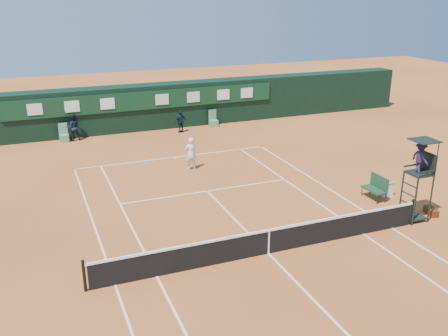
# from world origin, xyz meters

# --- Properties ---
(ground) EXTENTS (90.00, 90.00, 0.00)m
(ground) POSITION_xyz_m (0.00, 0.00, 0.00)
(ground) COLOR #B9612B
(ground) RESTS_ON ground
(court_lines) EXTENTS (11.05, 23.85, 0.01)m
(court_lines) POSITION_xyz_m (0.00, 0.00, 0.01)
(court_lines) COLOR silver
(court_lines) RESTS_ON ground
(tennis_net) EXTENTS (12.90, 0.10, 1.10)m
(tennis_net) POSITION_xyz_m (0.00, 0.00, 0.51)
(tennis_net) COLOR black
(tennis_net) RESTS_ON ground
(back_wall) EXTENTS (40.00, 1.65, 3.00)m
(back_wall) POSITION_xyz_m (0.00, 18.74, 1.51)
(back_wall) COLOR black
(back_wall) RESTS_ON ground
(linesman_chair_left) EXTENTS (0.55, 0.50, 1.15)m
(linesman_chair_left) POSITION_xyz_m (-5.50, 17.48, 0.32)
(linesman_chair_left) COLOR slate
(linesman_chair_left) RESTS_ON ground
(linesman_chair_right) EXTENTS (0.55, 0.50, 1.15)m
(linesman_chair_right) POSITION_xyz_m (4.50, 17.48, 0.32)
(linesman_chair_right) COLOR #568465
(linesman_chair_right) RESTS_ON ground
(umpire_chair) EXTENTS (0.96, 0.95, 3.42)m
(umpire_chair) POSITION_xyz_m (6.80, 0.32, 2.46)
(umpire_chair) COLOR black
(umpire_chair) RESTS_ON ground
(player_bench) EXTENTS (0.56, 1.20, 1.10)m
(player_bench) POSITION_xyz_m (6.78, 2.71, 0.60)
(player_bench) COLOR #183C24
(player_bench) RESTS_ON ground
(tennis_bag) EXTENTS (0.54, 0.82, 0.29)m
(tennis_bag) POSITION_xyz_m (7.88, 0.45, 0.14)
(tennis_bag) COLOR black
(tennis_bag) RESTS_ON ground
(cooler) EXTENTS (0.57, 0.57, 0.65)m
(cooler) POSITION_xyz_m (7.48, 2.93, 0.33)
(cooler) COLOR silver
(cooler) RESTS_ON ground
(tennis_ball) EXTENTS (0.06, 0.06, 0.06)m
(tennis_ball) POSITION_xyz_m (3.82, 8.90, 0.03)
(tennis_ball) COLOR #CEEA36
(tennis_ball) RESTS_ON ground
(player) EXTENTS (0.64, 0.42, 1.74)m
(player) POSITION_xyz_m (0.27, 9.63, 0.87)
(player) COLOR white
(player) RESTS_ON ground
(ball_kid_left) EXTENTS (0.84, 0.66, 1.71)m
(ball_kid_left) POSITION_xyz_m (-4.88, 17.55, 0.85)
(ball_kid_left) COLOR black
(ball_kid_left) RESTS_ON ground
(ball_kid_right) EXTENTS (0.93, 0.60, 1.47)m
(ball_kid_right) POSITION_xyz_m (1.95, 16.87, 0.73)
(ball_kid_right) COLOR black
(ball_kid_right) RESTS_ON ground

